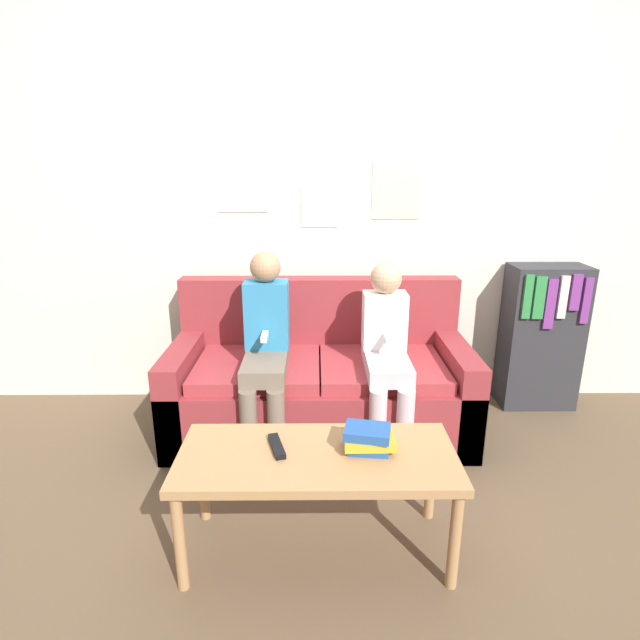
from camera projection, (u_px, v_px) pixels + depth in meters
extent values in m
plane|color=brown|center=(321.00, 476.00, 2.57)|extent=(10.00, 10.00, 0.00)
cube|color=silver|center=(319.00, 203.00, 3.13)|extent=(8.00, 0.06, 2.60)
cube|color=white|center=(242.00, 187.00, 3.07)|extent=(0.31, 0.00, 0.30)
cube|color=white|center=(319.00, 206.00, 3.10)|extent=(0.23, 0.00, 0.26)
cube|color=beige|center=(396.00, 191.00, 3.08)|extent=(0.29, 0.00, 0.34)
cube|color=maroon|center=(320.00, 401.00, 2.96)|extent=(1.72, 0.79, 0.39)
cube|color=maroon|center=(319.00, 315.00, 3.14)|extent=(1.72, 0.14, 0.48)
cube|color=maroon|center=(186.00, 389.00, 2.93)|extent=(0.14, 0.79, 0.55)
cube|color=maroon|center=(454.00, 388.00, 2.94)|extent=(0.14, 0.79, 0.55)
cube|color=#A1343A|center=(258.00, 368.00, 2.86)|extent=(0.70, 0.63, 0.07)
cube|color=#A1343A|center=(382.00, 367.00, 2.86)|extent=(0.70, 0.63, 0.07)
cube|color=#AD7F51|center=(317.00, 457.00, 1.95)|extent=(1.09, 0.47, 0.04)
cylinder|color=#AD7F51|center=(180.00, 542.00, 1.83)|extent=(0.04, 0.04, 0.42)
cylinder|color=#AD7F51|center=(455.00, 540.00, 1.84)|extent=(0.04, 0.04, 0.42)
cylinder|color=#AD7F51|center=(203.00, 478.00, 2.20)|extent=(0.04, 0.04, 0.42)
cylinder|color=#AD7F51|center=(431.00, 477.00, 2.21)|extent=(0.04, 0.04, 0.42)
cylinder|color=#756656|center=(249.00, 432.00, 2.55)|extent=(0.09, 0.09, 0.46)
cylinder|color=#756656|center=(277.00, 432.00, 2.55)|extent=(0.09, 0.09, 0.46)
cube|color=#756656|center=(266.00, 363.00, 2.71)|extent=(0.23, 0.49, 0.09)
cube|color=teal|center=(267.00, 315.00, 2.77)|extent=(0.24, 0.16, 0.38)
sphere|color=tan|center=(265.00, 267.00, 2.69)|extent=(0.17, 0.17, 0.17)
cube|color=white|center=(265.00, 336.00, 2.65)|extent=(0.03, 0.12, 0.03)
cylinder|color=silver|center=(377.00, 431.00, 2.55)|extent=(0.09, 0.09, 0.46)
cylinder|color=silver|center=(404.00, 431.00, 2.55)|extent=(0.09, 0.09, 0.46)
cube|color=silver|center=(386.00, 363.00, 2.71)|extent=(0.23, 0.49, 0.09)
cube|color=white|center=(384.00, 320.00, 2.78)|extent=(0.24, 0.16, 0.31)
sphere|color=tan|center=(386.00, 278.00, 2.71)|extent=(0.17, 0.17, 0.17)
cube|color=white|center=(388.00, 340.00, 2.66)|extent=(0.03, 0.12, 0.03)
cube|color=black|center=(277.00, 446.00, 1.98)|extent=(0.08, 0.17, 0.02)
cube|color=#23519E|center=(368.00, 448.00, 1.97)|extent=(0.17, 0.13, 0.02)
cube|color=gold|center=(369.00, 440.00, 1.97)|extent=(0.20, 0.15, 0.04)
cube|color=#23519E|center=(367.00, 432.00, 1.95)|extent=(0.20, 0.16, 0.04)
cube|color=#2D2D33|center=(541.00, 337.00, 3.22)|extent=(0.47, 0.25, 0.94)
cube|color=#2D8442|center=(528.00, 297.00, 3.00)|extent=(0.05, 0.02, 0.27)
cube|color=#2D8442|center=(539.00, 298.00, 3.00)|extent=(0.07, 0.02, 0.26)
cube|color=#7A3389|center=(550.00, 304.00, 3.01)|extent=(0.06, 0.02, 0.31)
cube|color=silver|center=(563.00, 297.00, 3.00)|extent=(0.05, 0.02, 0.26)
cube|color=#7A3389|center=(576.00, 292.00, 2.99)|extent=(0.06, 0.02, 0.22)
cube|color=#7A3389|center=(586.00, 301.00, 3.01)|extent=(0.05, 0.02, 0.28)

